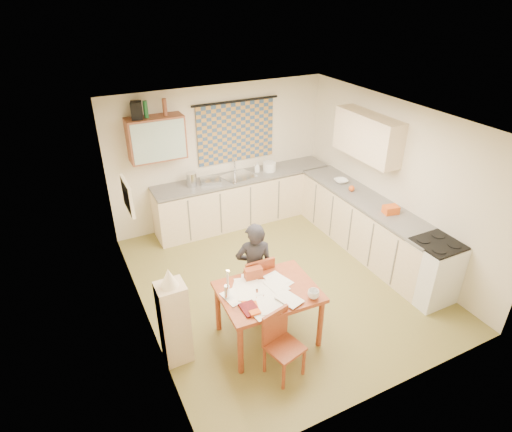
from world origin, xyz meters
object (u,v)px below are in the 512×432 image
counter_back (243,199)px  counter_right (365,225)px  chair_far (255,292)px  shelf_stand (174,323)px  dining_table (268,314)px  person (254,269)px  stove (432,271)px

counter_back → counter_right: same height
chair_far → shelf_stand: bearing=18.3°
counter_back → chair_far: size_ratio=3.68×
counter_right → chair_far: 2.39m
dining_table → shelf_stand: 1.16m
counter_right → counter_back: bearing=128.4°
counter_right → dining_table: size_ratio=2.44×
dining_table → person: (0.09, 0.55, 0.30)m
stove → dining_table: bearing=172.2°
dining_table → person: size_ratio=0.89×
counter_back → dining_table: counter_back is taller
counter_back → chair_far: counter_back is taller
stove → counter_back: bearing=113.6°
counter_back → stove: (1.40, -3.21, 0.01)m
shelf_stand → stove: bearing=-8.3°
stove → person: size_ratio=0.68×
person → chair_far: bearing=-112.2°
shelf_stand → counter_right: bearing=14.7°
stove → shelf_stand: shelf_stand is taller
chair_far → shelf_stand: shelf_stand is taller
stove → shelf_stand: bearing=171.7°
stove → person: 2.50m
chair_far → counter_back: bearing=-110.4°
counter_right → person: bearing=-166.3°
dining_table → shelf_stand: (-1.13, 0.19, 0.17)m
dining_table → shelf_stand: bearing=173.2°
dining_table → chair_far: 0.58m
counter_back → counter_right: 2.25m
chair_far → dining_table: bearing=81.5°
stove → shelf_stand: 3.58m
chair_far → person: (-0.01, -0.01, 0.40)m
dining_table → chair_far: bearing=83.0°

